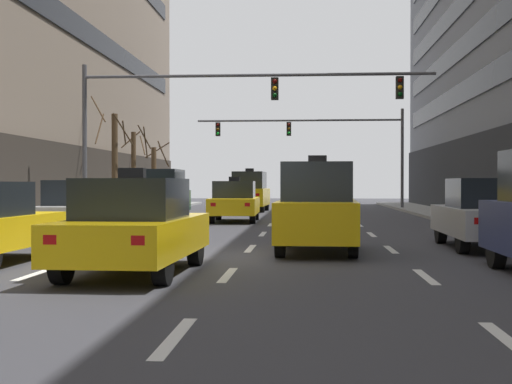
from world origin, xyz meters
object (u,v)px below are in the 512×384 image
object	(u,v)px
taxi_driving_1	(317,208)
street_tree_0	(114,161)
taxi_driving_4	(235,202)
car_driving_5	(82,210)
taxi_driving_3	(250,192)
pedestrian_0	(503,200)
street_tree_2	(154,175)
taxi_driving_2	(135,227)
traffic_signal_1	(325,137)
car_driving_6	(162,194)
car_parked_2	(486,214)
street_tree_1	(134,169)
traffic_signal_0	(214,104)

from	to	relation	value
taxi_driving_1	street_tree_0	world-z (taller)	street_tree_0
taxi_driving_4	car_driving_5	distance (m)	10.13
street_tree_0	taxi_driving_3	bearing A→B (deg)	47.34
taxi_driving_1	pedestrian_0	distance (m)	7.83
street_tree_0	street_tree_2	bearing A→B (deg)	89.80
taxi_driving_2	street_tree_0	size ratio (longest dim) A/B	0.80
traffic_signal_1	car_driving_5	bearing A→B (deg)	-107.50
taxi_driving_4	car_driving_5	size ratio (longest dim) A/B	0.99
taxi_driving_3	street_tree_2	distance (m)	6.48
car_driving_6	street_tree_0	world-z (taller)	street_tree_0
taxi_driving_4	car_driving_5	xyz separation A→B (m)	(-3.40, -9.54, -0.01)
car_driving_5	street_tree_2	distance (m)	22.82
taxi_driving_3	car_parked_2	distance (m)	23.64
taxi_driving_4	street_tree_2	bearing A→B (deg)	115.44
car_driving_5	taxi_driving_2	bearing A→B (deg)	-65.87
taxi_driving_3	car_driving_5	bearing A→B (deg)	-98.87
taxi_driving_3	car_driving_5	size ratio (longest dim) A/B	1.03
taxi_driving_4	taxi_driving_1	bearing A→B (deg)	-75.83
car_parked_2	pedestrian_0	bearing A→B (deg)	69.79
taxi_driving_2	car_driving_6	distance (m)	19.13
car_parked_2	pedestrian_0	size ratio (longest dim) A/B	2.77
taxi_driving_2	traffic_signal_1	size ratio (longest dim) A/B	0.36
street_tree_1	traffic_signal_0	bearing A→B (deg)	-61.49
taxi_driving_2	street_tree_0	distance (m)	22.25
taxi_driving_1	traffic_signal_0	size ratio (longest dim) A/B	0.32
pedestrian_0	taxi_driving_3	bearing A→B (deg)	116.73
street_tree_1	pedestrian_0	xyz separation A→B (m)	(15.11, -15.39, -1.29)
taxi_driving_1	car_driving_6	world-z (taller)	taxi_driving_1
taxi_driving_3	taxi_driving_4	bearing A→B (deg)	-88.76
car_driving_6	street_tree_0	bearing A→B (deg)	138.71
taxi_driving_2	car_driving_6	bearing A→B (deg)	100.23
car_driving_6	street_tree_2	xyz separation A→B (m)	(-2.77, 11.27, 1.01)
pedestrian_0	car_parked_2	bearing A→B (deg)	-110.21
taxi_driving_1	car_parked_2	xyz separation A→B (m)	(4.12, 1.13, -0.19)
car_driving_5	street_tree_2	size ratio (longest dim) A/B	1.05
traffic_signal_0	street_tree_2	distance (m)	16.61
taxi_driving_1	street_tree_1	xyz separation A→B (m)	(-9.42, 20.77, 1.36)
taxi_driving_3	taxi_driving_2	bearing A→B (deg)	-89.62
car_parked_2	street_tree_2	size ratio (longest dim) A/B	1.05
traffic_signal_0	street_tree_0	world-z (taller)	traffic_signal_0
street_tree_1	taxi_driving_2	bearing A→B (deg)	-76.20
traffic_signal_0	car_driving_5	bearing A→B (deg)	-111.54
traffic_signal_0	street_tree_2	xyz separation A→B (m)	(-5.65, 15.42, -2.52)
taxi_driving_1	car_driving_5	size ratio (longest dim) A/B	0.95
traffic_signal_1	street_tree_0	xyz separation A→B (m)	(-10.36, -10.03, -1.75)
car_parked_2	street_tree_2	distance (m)	28.19
taxi_driving_3	traffic_signal_0	xyz separation A→B (m)	(-0.33, -13.13, 3.51)
traffic_signal_1	pedestrian_0	xyz separation A→B (m)	(4.80, -21.64, -3.34)
taxi_driving_4	taxi_driving_3	bearing A→B (deg)	91.24
taxi_driving_3	traffic_signal_0	bearing A→B (deg)	-91.45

